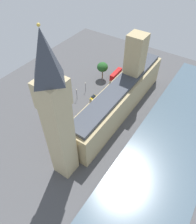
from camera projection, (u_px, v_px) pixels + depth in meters
name	position (u px, v px, depth m)	size (l,w,h in m)	color
ground_plane	(115.00, 109.00, 107.95)	(139.59, 139.59, 0.00)	#4C4C4F
river_thames	(176.00, 136.00, 95.30)	(32.44, 125.63, 0.25)	#475B6B
parliament_building	(121.00, 95.00, 101.63)	(11.98, 69.59, 35.19)	tan
clock_tower	(56.00, 116.00, 63.38)	(8.00, 8.00, 57.27)	tan
double_decker_bus_leading	(116.00, 75.00, 124.89)	(2.84, 10.55, 4.75)	red
car_silver_near_tower	(105.00, 90.00, 117.34)	(1.94, 4.50, 1.74)	#B7B7BC
car_yellow_cab_under_trees	(93.00, 97.00, 113.12)	(2.10, 4.30, 1.74)	gold
double_decker_bus_kerbside	(63.00, 125.00, 96.75)	(2.91, 10.57, 4.75)	red
pedestrian_corner	(76.00, 135.00, 95.33)	(0.60, 0.64, 1.50)	#336B60
pedestrian_trailing	(123.00, 84.00, 121.83)	(0.68, 0.59, 1.69)	black
plane_tree_by_river_gate	(51.00, 112.00, 97.79)	(4.42, 4.42, 8.08)	brown
plane_tree_midblock	(102.00, 67.00, 121.49)	(6.27, 6.27, 10.40)	brown
street_lamp_far_end	(85.00, 85.00, 115.22)	(0.56, 0.56, 5.93)	black
street_lamp_opposite_hall	(77.00, 92.00, 110.02)	(0.56, 0.56, 6.88)	black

